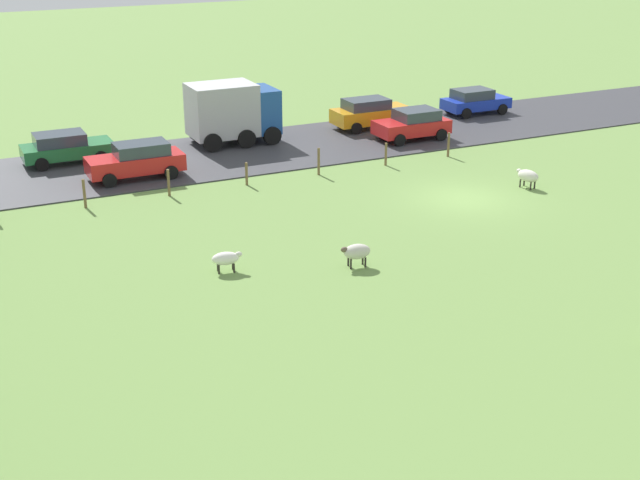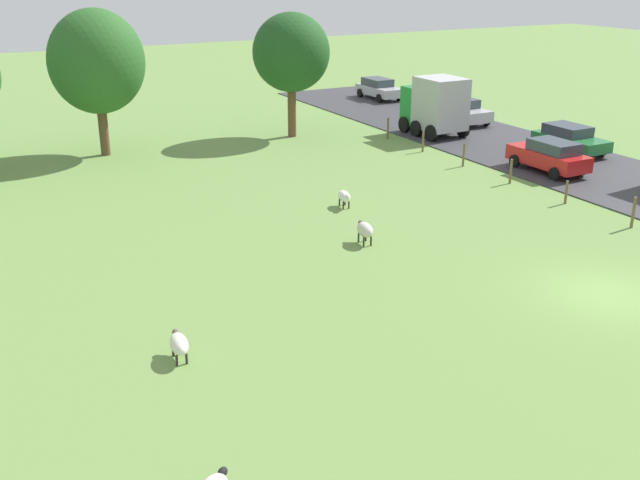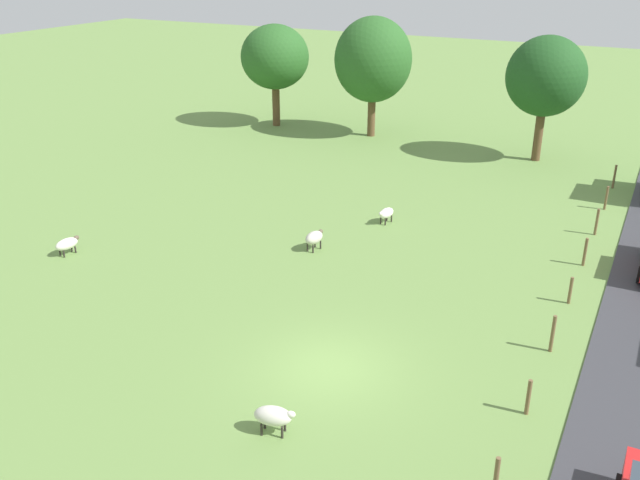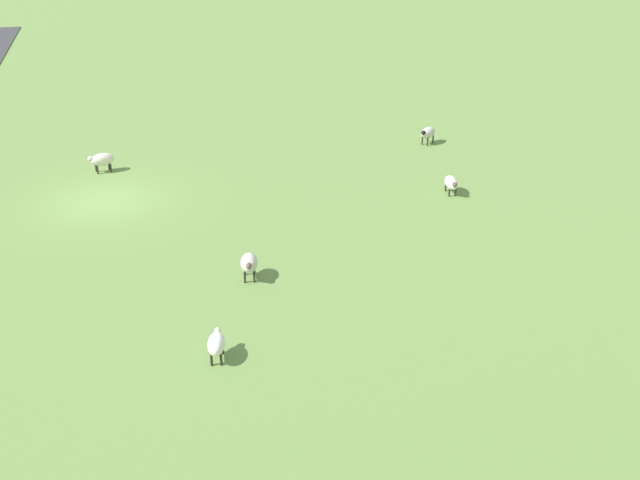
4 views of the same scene
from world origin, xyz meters
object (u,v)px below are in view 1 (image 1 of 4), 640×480
(sheep_4, at_px, (226,259))
(car_5, at_px, (65,147))
(car_3, at_px, (413,124))
(car_6, at_px, (370,113))
(sheep_3, at_px, (357,252))
(car_1, at_px, (475,101))
(sheep_1, at_px, (528,176))
(truck_1, at_px, (232,111))
(car_4, at_px, (137,160))

(sheep_4, relative_size, car_5, 0.26)
(car_3, xyz_separation_m, car_6, (3.16, 0.87, 0.04))
(sheep_3, relative_size, car_1, 0.28)
(car_1, distance_m, car_5, 24.08)
(sheep_4, height_order, car_6, car_6)
(sheep_3, bearing_deg, sheep_1, -67.37)
(sheep_4, bearing_deg, car_5, 8.99)
(car_5, distance_m, car_6, 16.73)
(sheep_1, xyz_separation_m, car_1, (12.88, -6.21, 0.29))
(sheep_3, distance_m, truck_1, 17.57)
(sheep_3, height_order, car_3, car_3)
(sheep_4, distance_m, truck_1, 17.06)
(sheep_4, xyz_separation_m, truck_1, (15.88, -6.12, 1.28))
(sheep_3, height_order, car_6, car_6)
(sheep_3, xyz_separation_m, truck_1, (17.43, -1.86, 1.20))
(car_4, relative_size, car_6, 0.99)
(car_1, bearing_deg, sheep_4, 126.50)
(sheep_4, height_order, car_4, car_4)
(car_1, distance_m, car_6, 7.36)
(car_4, height_order, car_6, car_6)
(car_4, xyz_separation_m, car_5, (3.96, 2.50, -0.06))
(sheep_4, xyz_separation_m, car_5, (15.89, 2.51, 0.35))
(car_5, relative_size, car_6, 0.98)
(car_5, bearing_deg, sheep_4, -171.01)
(car_4, bearing_deg, sheep_3, -162.45)
(sheep_1, distance_m, car_4, 17.74)
(sheep_1, relative_size, car_5, 0.28)
(car_5, xyz_separation_m, car_6, (-0.27, -16.72, 0.08))
(sheep_3, bearing_deg, car_5, 21.21)
(sheep_1, bearing_deg, car_1, -25.72)
(sheep_1, height_order, car_3, car_3)
(truck_1, distance_m, car_3, 9.64)
(sheep_1, bearing_deg, car_5, 54.34)
(truck_1, relative_size, car_6, 1.04)
(sheep_4, relative_size, truck_1, 0.24)
(sheep_3, distance_m, car_6, 19.86)
(sheep_1, distance_m, car_5, 21.99)
(sheep_3, relative_size, car_5, 0.26)
(car_5, bearing_deg, car_4, -147.69)
(sheep_1, xyz_separation_m, car_5, (12.82, 17.87, 0.28))
(car_5, bearing_deg, car_3, -101.04)
(sheep_1, relative_size, car_1, 0.30)
(truck_1, bearing_deg, sheep_4, 158.93)
(sheep_3, bearing_deg, car_3, -37.69)
(truck_1, relative_size, car_3, 1.16)
(car_3, height_order, car_4, car_4)
(sheep_4, bearing_deg, car_4, 0.04)
(sheep_3, distance_m, sheep_4, 4.53)
(car_4, bearing_deg, car_6, -75.44)
(sheep_3, height_order, truck_1, truck_1)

